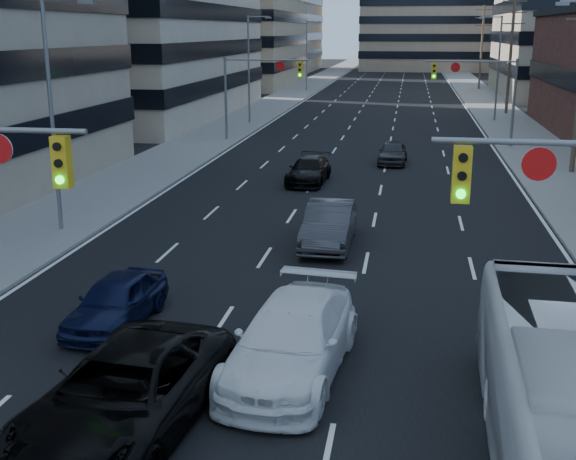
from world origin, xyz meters
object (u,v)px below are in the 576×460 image
Objects in this scene: black_pickup at (126,393)px; sedan_blue at (116,301)px; white_van at (292,340)px; transit_bus at (567,411)px.

sedan_blue is (-2.33, 5.14, -0.15)m from black_pickup.
transit_bus reaches higher than white_van.
transit_bus is (8.26, -0.31, 0.56)m from black_pickup.
black_pickup is 4.21m from white_van.
black_pickup is at bearing -127.18° from white_van.
white_van is 0.58× the size of transit_bus.
transit_bus reaches higher than black_pickup.
transit_bus is at bearing -26.52° from white_van.
transit_bus is 2.46× the size of sedan_blue.
sedan_blue is (-10.60, 5.45, -0.71)m from transit_bus.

